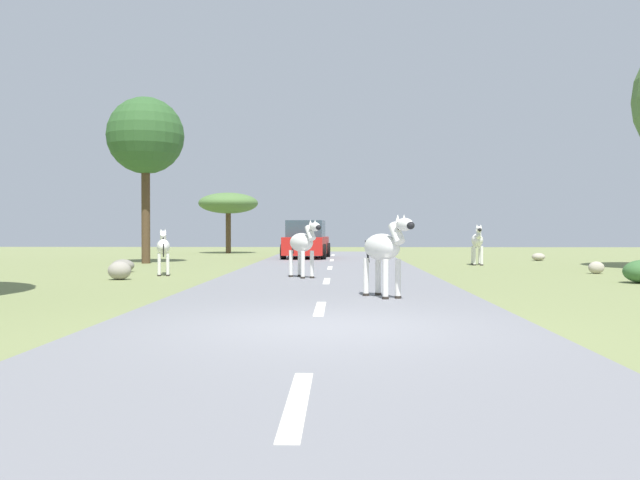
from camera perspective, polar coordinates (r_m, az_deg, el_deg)
name	(u,v)px	position (r m, az deg, el deg)	size (l,w,h in m)	color
ground_plane	(325,330)	(9.09, 0.43, -7.61)	(90.00, 90.00, 0.00)	olive
road	(316,328)	(9.09, -0.36, -7.45)	(6.00, 64.00, 0.05)	slate
lane_markings	(313,338)	(8.09, -0.61, -8.27)	(0.16, 56.00, 0.01)	silver
zebra_0	(384,248)	(12.89, 5.46, -0.71)	(1.02, 1.54, 1.58)	silver
zebra_1	(477,241)	(26.48, 13.17, -0.07)	(0.54, 1.66, 1.56)	silver
zebra_2	(303,243)	(18.23, -1.46, -0.28)	(1.06, 1.50, 1.56)	silver
zebra_3	(163,247)	(20.51, -13.11, -0.62)	(0.63, 1.44, 1.38)	silver
car_0	(306,241)	(31.23, -1.17, -0.07)	(2.19, 4.42, 1.74)	red
tree_1	(145,137)	(28.29, -14.54, 8.45)	(3.08, 3.08, 6.70)	#4C3823
tree_3	(228,204)	(39.51, -7.76, 3.07)	(3.44, 3.44, 3.52)	#4C3823
rock_0	(120,271)	(18.96, -16.59, -2.49)	(0.62, 0.56, 0.50)	gray
rock_1	(596,268)	(22.37, 22.33, -2.17)	(0.48, 0.35, 0.38)	#A89E8C
rock_2	(538,257)	(31.16, 17.99, -1.37)	(0.57, 0.53, 0.34)	#A89E8C
rock_3	(123,266)	(22.50, -16.34, -2.09)	(0.73, 0.58, 0.41)	gray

